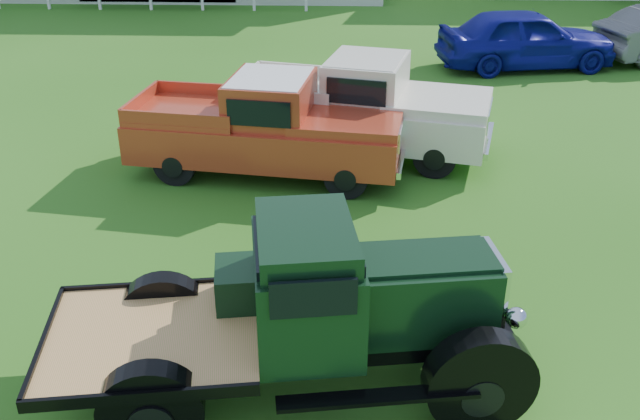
# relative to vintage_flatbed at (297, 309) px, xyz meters

# --- Properties ---
(ground) EXTENTS (120.00, 120.00, 0.00)m
(ground) POSITION_rel_vintage_flatbed_xyz_m (-0.03, 1.25, -1.05)
(ground) COLOR #235B12
(vintage_flatbed) EXTENTS (5.57, 2.86, 2.11)m
(vintage_flatbed) POSITION_rel_vintage_flatbed_xyz_m (0.00, 0.00, 0.00)
(vintage_flatbed) COLOR black
(vintage_flatbed) RESTS_ON ground
(red_pickup) EXTENTS (5.54, 2.77, 1.93)m
(red_pickup) POSITION_rel_vintage_flatbed_xyz_m (-0.98, 6.09, -0.09)
(red_pickup) COLOR #AF371F
(red_pickup) RESTS_ON ground
(white_pickup) EXTENTS (5.63, 3.24, 1.94)m
(white_pickup) POSITION_rel_vintage_flatbed_xyz_m (0.82, 7.20, -0.08)
(white_pickup) COLOR beige
(white_pickup) RESTS_ON ground
(misc_car_blue) EXTENTS (5.17, 2.74, 1.67)m
(misc_car_blue) POSITION_rel_vintage_flatbed_xyz_m (5.58, 13.64, -0.22)
(misc_car_blue) COLOR navy
(misc_car_blue) RESTS_ON ground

